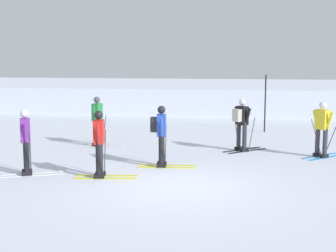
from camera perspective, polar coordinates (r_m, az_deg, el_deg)
The scene contains 9 objects.
ground_plane at distance 11.33m, azimuth 1.00°, elevation -7.27°, with size 120.00×120.00×0.00m, color silver.
far_snow_ridge at distance 29.05m, azimuth 6.06°, elevation 3.49°, with size 80.00×8.75×1.40m, color silver.
skier_blue at distance 13.20m, azimuth -0.88°, elevation -0.83°, with size 1.63×1.00×1.71m.
skier_red at distance 12.13m, azimuth -8.18°, elevation -1.90°, with size 1.64×1.00×1.71m.
skier_purple at distance 12.81m, azimuth -16.58°, elevation -1.62°, with size 1.61×0.99×1.71m.
skier_black at distance 15.63m, azimuth 8.75°, elevation 0.47°, with size 1.43×1.35×1.71m.
skier_green at distance 16.56m, azimuth -8.41°, elevation 0.76°, with size 1.64×0.99×1.71m.
skier_yellow at distance 15.20m, azimuth 17.91°, elevation -0.20°, with size 1.42×1.36×1.71m.
trail_marker_pole at distance 19.92m, azimuth 11.52°, elevation 2.64°, with size 0.06×0.06×2.34m, color black.
Camera 1 is at (1.53, -10.82, 3.00)m, focal length 51.07 mm.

